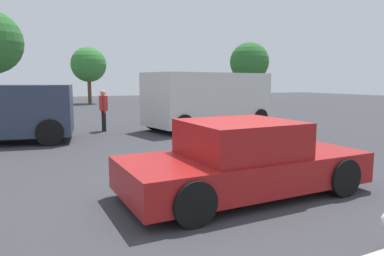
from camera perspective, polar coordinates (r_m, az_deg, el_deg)
The scene contains 6 objects.
ground_plane at distance 6.24m, azimuth 5.21°, elevation -10.41°, with size 80.00×80.00×0.00m, color #38383D.
sedan_foreground at distance 6.10m, azimuth 8.23°, elevation -5.26°, with size 4.22×1.91×1.27m.
van_white at distance 14.31m, azimuth 2.64°, elevation 4.73°, with size 5.43×3.06×2.23m.
pedestrian at distance 13.94m, azimuth -14.10°, elevation 3.33°, with size 0.24×0.57×1.59m.
tree_back_left at distance 31.18m, azimuth -16.34°, elevation 9.79°, with size 2.92×2.92×4.74m.
tree_back_center at distance 28.86m, azimuth 9.24°, elevation 10.44°, with size 3.09×3.09×4.95m.
Camera 1 is at (-3.14, -5.04, 1.93)m, focal length 33.07 mm.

